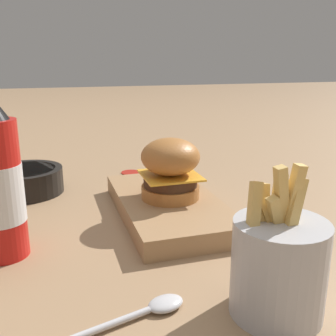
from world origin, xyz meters
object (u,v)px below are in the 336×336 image
object	(u,v)px
serving_board	(168,206)
burger	(170,168)
fries_basket	(278,265)
side_bowl	(25,180)
spoon	(141,313)

from	to	relation	value
serving_board	burger	bearing A→B (deg)	-123.74
fries_basket	burger	bearing A→B (deg)	5.18
burger	serving_board	bearing A→B (deg)	56.26
serving_board	burger	xyz separation A→B (m)	(-0.00, -0.00, 0.07)
side_bowl	serving_board	bearing A→B (deg)	-128.98
burger	fries_basket	size ratio (longest dim) A/B	0.63
side_bowl	spoon	distance (m)	0.45
side_bowl	spoon	xyz separation A→B (m)	(-0.44, -0.13, -0.02)
serving_board	burger	size ratio (longest dim) A/B	3.00
burger	spoon	world-z (taller)	burger
fries_basket	serving_board	bearing A→B (deg)	5.82
fries_basket	spoon	size ratio (longest dim) A/B	0.94
serving_board	fries_basket	xyz separation A→B (m)	(-0.28, -0.03, 0.04)
burger	spoon	distance (m)	0.28
serving_board	side_bowl	xyz separation A→B (m)	(0.19, 0.23, 0.01)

